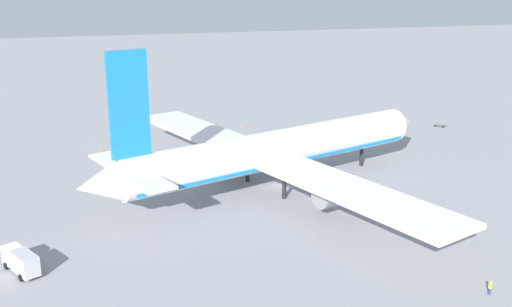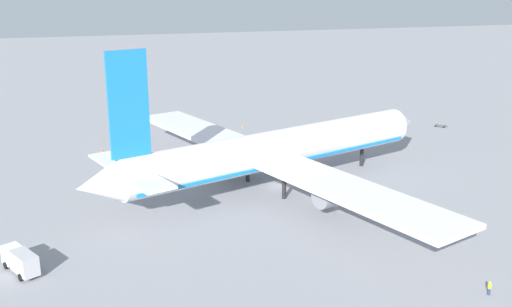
% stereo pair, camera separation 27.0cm
% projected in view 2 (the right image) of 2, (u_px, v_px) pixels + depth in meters
% --- Properties ---
extents(ground_plane, '(600.00, 600.00, 0.00)m').
position_uv_depth(ground_plane, '(278.00, 186.00, 102.41)').
color(ground_plane, gray).
extents(airliner, '(67.57, 76.88, 25.29)m').
position_uv_depth(airliner, '(273.00, 151.00, 99.78)').
color(airliner, white).
rests_on(airliner, ground).
extents(service_truck_0, '(4.84, 6.86, 2.93)m').
position_uv_depth(service_truck_0, '(20.00, 260.00, 71.91)').
color(service_truck_0, white).
rests_on(service_truck_0, ground).
extents(baggage_cart_0, '(2.73, 2.86, 0.40)m').
position_uv_depth(baggage_cart_0, '(440.00, 126.00, 143.47)').
color(baggage_cart_0, '#595B60').
rests_on(baggage_cart_0, ground).
extents(ground_worker_0, '(0.46, 0.46, 1.69)m').
position_uv_depth(ground_worker_0, '(489.00, 288.00, 66.98)').
color(ground_worker_0, navy).
rests_on(ground_worker_0, ground).
extents(traffic_cone_0, '(0.36, 0.36, 0.55)m').
position_uv_depth(traffic_cone_0, '(102.00, 152.00, 121.73)').
color(traffic_cone_0, orange).
rests_on(traffic_cone_0, ground).
extents(traffic_cone_1, '(0.36, 0.36, 0.55)m').
position_uv_depth(traffic_cone_1, '(371.00, 115.00, 155.27)').
color(traffic_cone_1, orange).
rests_on(traffic_cone_1, ground).
extents(traffic_cone_2, '(0.36, 0.36, 0.55)m').
position_uv_depth(traffic_cone_2, '(102.00, 150.00, 123.18)').
color(traffic_cone_2, orange).
rests_on(traffic_cone_2, ground).
extents(traffic_cone_3, '(0.36, 0.36, 0.55)m').
position_uv_depth(traffic_cone_3, '(243.00, 126.00, 142.89)').
color(traffic_cone_3, orange).
rests_on(traffic_cone_3, ground).
extents(traffic_cone_4, '(0.36, 0.36, 0.55)m').
position_uv_depth(traffic_cone_4, '(380.00, 130.00, 139.07)').
color(traffic_cone_4, orange).
rests_on(traffic_cone_4, ground).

